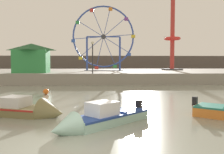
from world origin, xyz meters
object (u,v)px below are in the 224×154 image
(motorboat_olive_wood, at_px, (24,110))
(ferris_wheel_blue_frame, at_px, (103,38))
(drop_tower_red_tower, at_px, (172,33))
(mooring_buoy_orange, at_px, (46,92))
(carnival_booth_green_kiosk, at_px, (31,58))
(promenade_lamp_near, at_px, (93,52))
(motorboat_seafoam, at_px, (96,119))

(motorboat_olive_wood, distance_m, ferris_wheel_blue_frame, 26.81)
(drop_tower_red_tower, distance_m, mooring_buoy_orange, 27.52)
(carnival_booth_green_kiosk, distance_m, mooring_buoy_orange, 11.70)
(ferris_wheel_blue_frame, bearing_deg, carnival_booth_green_kiosk, -138.54)
(drop_tower_red_tower, height_order, promenade_lamp_near, drop_tower_red_tower)
(motorboat_seafoam, height_order, promenade_lamp_near, promenade_lamp_near)
(ferris_wheel_blue_frame, relative_size, promenade_lamp_near, 2.76)
(motorboat_seafoam, relative_size, mooring_buoy_orange, 9.12)
(drop_tower_red_tower, relative_size, carnival_booth_green_kiosk, 3.59)
(motorboat_seafoam, xyz_separation_m, promenade_lamp_near, (-0.66, 18.03, 3.34))
(motorboat_seafoam, distance_m, ferris_wheel_blue_frame, 28.64)
(promenade_lamp_near, bearing_deg, drop_tower_red_tower, 44.84)
(motorboat_olive_wood, xyz_separation_m, mooring_buoy_orange, (-0.63, 7.51, -0.04))
(promenade_lamp_near, bearing_deg, mooring_buoy_orange, -111.89)
(motorboat_seafoam, relative_size, carnival_booth_green_kiosk, 0.93)
(ferris_wheel_blue_frame, xyz_separation_m, carnival_booth_green_kiosk, (-8.69, -7.68, -3.13))
(ferris_wheel_blue_frame, relative_size, mooring_buoy_orange, 22.32)
(ferris_wheel_blue_frame, relative_size, carnival_booth_green_kiosk, 2.28)
(motorboat_seafoam, xyz_separation_m, mooring_buoy_orange, (-4.00, 9.70, -0.06))
(motorboat_seafoam, distance_m, mooring_buoy_orange, 10.50)
(motorboat_seafoam, bearing_deg, promenade_lamp_near, -131.00)
(drop_tower_red_tower, bearing_deg, motorboat_olive_wood, -118.51)
(motorboat_olive_wood, height_order, drop_tower_red_tower, drop_tower_red_tower)
(drop_tower_red_tower, xyz_separation_m, promenade_lamp_near, (-12.81, -12.74, -3.85))
(carnival_booth_green_kiosk, height_order, promenade_lamp_near, promenade_lamp_near)
(ferris_wheel_blue_frame, xyz_separation_m, drop_tower_red_tower, (11.44, 2.76, 1.27))
(motorboat_seafoam, bearing_deg, carnival_booth_green_kiosk, -111.66)
(motorboat_seafoam, xyz_separation_m, ferris_wheel_blue_frame, (0.71, 28.01, 5.91))
(motorboat_olive_wood, height_order, motorboat_seafoam, motorboat_seafoam)
(motorboat_seafoam, distance_m, promenade_lamp_near, 18.35)
(motorboat_seafoam, bearing_deg, motorboat_olive_wood, -76.08)
(mooring_buoy_orange, bearing_deg, ferris_wheel_blue_frame, 75.56)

